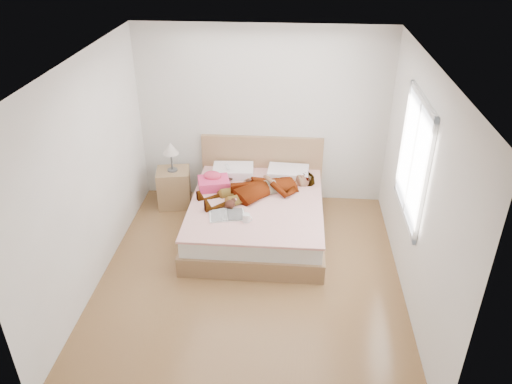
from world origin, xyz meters
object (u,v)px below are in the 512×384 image
(woman, at_px, (260,185))
(plush_toy, at_px, (230,204))
(towel, at_px, (213,181))
(magazine, at_px, (227,215))
(nightstand, at_px, (174,185))
(bed, at_px, (257,212))
(coffee_mug, at_px, (247,218))
(phone, at_px, (227,167))

(woman, distance_m, plush_toy, 0.55)
(woman, bearing_deg, towel, -128.77)
(magazine, bearing_deg, nightstand, 131.50)
(bed, height_order, magazine, bed)
(woman, xyz_separation_m, plush_toy, (-0.36, -0.41, -0.06))
(woman, height_order, coffee_mug, woman)
(coffee_mug, relative_size, nightstand, 0.14)
(bed, bearing_deg, coffee_mug, -97.93)
(phone, height_order, towel, towel)
(coffee_mug, height_order, plush_toy, plush_toy)
(woman, distance_m, phone, 0.64)
(magazine, distance_m, nightstand, 1.43)
(bed, relative_size, towel, 4.24)
(plush_toy, bearing_deg, coffee_mug, -53.01)
(woman, relative_size, plush_toy, 7.89)
(phone, distance_m, magazine, 1.04)
(plush_toy, xyz_separation_m, nightstand, (-0.96, 0.86, -0.23))
(woman, bearing_deg, plush_toy, -69.96)
(phone, relative_size, bed, 0.05)
(magazine, bearing_deg, plush_toy, 84.77)
(phone, bearing_deg, bed, -77.26)
(woman, bearing_deg, coffee_mug, -37.98)
(towel, relative_size, plush_toy, 2.26)
(magazine, distance_m, plush_toy, 0.21)
(bed, bearing_deg, nightstand, 155.95)
(coffee_mug, relative_size, plush_toy, 0.66)
(magazine, bearing_deg, woman, 58.55)
(towel, distance_m, nightstand, 0.78)
(woman, bearing_deg, phone, -157.51)
(bed, height_order, towel, bed)
(magazine, height_order, nightstand, nightstand)
(woman, distance_m, nightstand, 1.42)
(towel, relative_size, coffee_mug, 3.44)
(bed, xyz_separation_m, magazine, (-0.34, -0.49, 0.24))
(phone, height_order, bed, bed)
(phone, height_order, coffee_mug, phone)
(towel, xyz_separation_m, plush_toy, (0.30, -0.53, -0.03))
(towel, bearing_deg, bed, -21.03)
(magazine, xyz_separation_m, coffee_mug, (0.26, -0.11, 0.04))
(phone, distance_m, nightstand, 0.89)
(phone, xyz_separation_m, magazine, (0.12, -1.02, -0.17))
(woman, height_order, bed, bed)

